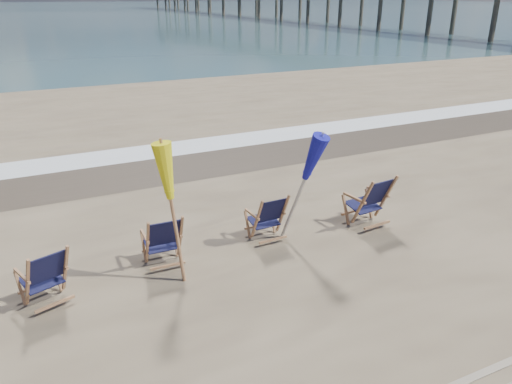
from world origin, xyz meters
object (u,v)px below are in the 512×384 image
beach_chair_2 (283,215)px  umbrella_blue (300,155)px  umbrella_yellow (172,179)px  beach_chair_0 (66,271)px  beach_chair_3 (386,199)px  beach_chair_1 (181,238)px

beach_chair_2 → umbrella_blue: 1.23m
umbrella_yellow → umbrella_blue: (2.34, 0.31, -0.06)m
beach_chair_0 → umbrella_blue: (3.94, 0.09, 1.18)m
umbrella_blue → beach_chair_3: bearing=-2.2°
beach_chair_0 → umbrella_blue: umbrella_blue is taller
beach_chair_2 → umbrella_yellow: bearing=12.2°
beach_chair_2 → umbrella_blue: size_ratio=0.43×
beach_chair_1 → umbrella_yellow: umbrella_yellow is taller
umbrella_yellow → beach_chair_0: bearing=172.0°
umbrella_yellow → beach_chair_2: bearing=14.4°
beach_chair_3 → umbrella_blue: 2.21m
beach_chair_2 → umbrella_blue: bearing=123.1°
beach_chair_0 → umbrella_yellow: umbrella_yellow is taller
beach_chair_0 → beach_chair_2: size_ratio=1.03×
umbrella_yellow → umbrella_blue: 2.36m
beach_chair_0 → beach_chair_3: 5.85m
beach_chair_3 → beach_chair_0: bearing=-5.8°
beach_chair_0 → beach_chair_1: size_ratio=1.00×
beach_chair_1 → beach_chair_3: size_ratio=0.89×
beach_chair_0 → umbrella_yellow: size_ratio=0.43×
beach_chair_1 → beach_chair_2: beach_chair_1 is taller
umbrella_yellow → umbrella_blue: umbrella_yellow is taller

